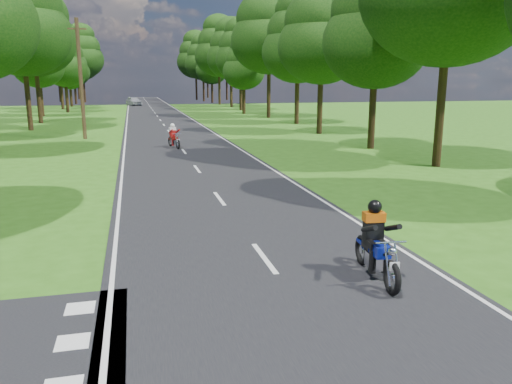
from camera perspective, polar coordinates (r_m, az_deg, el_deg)
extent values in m
plane|color=#2D5F15|center=(9.60, 4.05, -11.63)|extent=(160.00, 160.00, 0.00)
cube|color=black|center=(58.52, -11.22, 8.50)|extent=(7.00, 140.00, 0.02)
cube|color=silver|center=(11.37, 0.95, -7.53)|extent=(0.12, 2.00, 0.01)
cube|color=silver|center=(17.00, -4.20, -0.74)|extent=(0.12, 2.00, 0.01)
cube|color=silver|center=(22.82, -6.74, 2.63)|extent=(0.12, 2.00, 0.01)
cube|color=silver|center=(28.72, -8.25, 4.63)|extent=(0.12, 2.00, 0.01)
cube|color=silver|center=(34.65, -9.25, 5.94)|extent=(0.12, 2.00, 0.01)
cube|color=silver|center=(40.60, -9.96, 6.87)|extent=(0.12, 2.00, 0.01)
cube|color=silver|center=(46.57, -10.48, 7.56)|extent=(0.12, 2.00, 0.01)
cube|color=silver|center=(52.54, -10.89, 8.09)|extent=(0.12, 2.00, 0.01)
cube|color=silver|center=(58.52, -11.22, 8.51)|extent=(0.12, 2.00, 0.01)
cube|color=silver|center=(64.50, -11.49, 8.86)|extent=(0.12, 2.00, 0.01)
cube|color=silver|center=(70.48, -11.71, 9.14)|extent=(0.12, 2.00, 0.01)
cube|color=silver|center=(76.47, -11.90, 9.38)|extent=(0.12, 2.00, 0.01)
cube|color=silver|center=(82.46, -12.06, 9.59)|extent=(0.12, 2.00, 0.01)
cube|color=silver|center=(88.45, -12.20, 9.77)|extent=(0.12, 2.00, 0.01)
cube|color=silver|center=(94.44, -12.32, 9.92)|extent=(0.12, 2.00, 0.01)
cube|color=silver|center=(100.43, -12.43, 10.06)|extent=(0.12, 2.00, 0.01)
cube|color=silver|center=(106.43, -12.52, 10.18)|extent=(0.12, 2.00, 0.01)
cube|color=silver|center=(112.42, -12.61, 10.29)|extent=(0.12, 2.00, 0.01)
cube|color=silver|center=(118.42, -12.68, 10.39)|extent=(0.12, 2.00, 0.01)
cube|color=silver|center=(124.41, -12.75, 10.48)|extent=(0.12, 2.00, 0.01)
cube|color=silver|center=(58.45, -14.49, 8.35)|extent=(0.10, 140.00, 0.01)
cube|color=silver|center=(58.76, -7.97, 8.65)|extent=(0.10, 140.00, 0.01)
cube|color=silver|center=(8.45, -20.22, -15.78)|extent=(0.50, 0.50, 0.01)
cube|color=silver|center=(9.53, -19.46, -12.40)|extent=(0.50, 0.50, 0.01)
cylinder|color=black|center=(44.69, -24.56, 9.19)|extent=(0.40, 0.40, 4.32)
ellipsoid|color=#0E330B|center=(44.80, -25.20, 15.97)|extent=(7.56, 7.56, 6.42)
ellipsoid|color=#0E330B|center=(45.01, -25.46, 18.63)|extent=(6.48, 6.48, 5.51)
cylinder|color=black|center=(52.15, -23.56, 9.65)|extent=(0.40, 0.40, 4.40)
ellipsoid|color=#0E330B|center=(52.25, -24.10, 15.58)|extent=(7.71, 7.71, 6.55)
ellipsoid|color=#0E330B|center=(52.45, -24.31, 17.91)|extent=(6.60, 6.60, 5.61)
cylinder|color=black|center=(61.94, -23.30, 9.42)|extent=(0.40, 0.40, 3.20)
ellipsoid|color=#0E330B|center=(61.91, -23.62, 13.05)|extent=(5.60, 5.60, 4.76)
ellipsoid|color=#0E330B|center=(61.97, -23.75, 14.49)|extent=(4.80, 4.80, 4.08)
ellipsoid|color=#0E330B|center=(62.07, -23.88, 15.92)|extent=(3.60, 3.60, 3.06)
cylinder|color=black|center=(68.98, -20.79, 9.85)|extent=(0.40, 0.40, 3.22)
ellipsoid|color=#0E330B|center=(68.96, -21.05, 13.13)|extent=(5.64, 5.64, 4.79)
ellipsoid|color=#0E330B|center=(69.02, -21.15, 14.43)|extent=(4.83, 4.83, 4.11)
ellipsoid|color=#0E330B|center=(69.11, -21.26, 15.73)|extent=(3.62, 3.62, 3.08)
cylinder|color=black|center=(76.86, -21.29, 10.15)|extent=(0.40, 0.40, 3.61)
ellipsoid|color=#0E330B|center=(76.87, -21.56, 13.46)|extent=(6.31, 6.31, 5.37)
ellipsoid|color=#0E330B|center=(76.94, -21.67, 14.76)|extent=(5.41, 5.41, 4.60)
ellipsoid|color=#0E330B|center=(77.05, -21.78, 16.06)|extent=(4.06, 4.06, 3.45)
cylinder|color=black|center=(84.60, -20.37, 10.05)|extent=(0.40, 0.40, 2.67)
ellipsoid|color=#0E330B|center=(84.57, -20.54, 12.27)|extent=(4.67, 4.67, 3.97)
ellipsoid|color=#0E330B|center=(84.59, -20.61, 13.15)|extent=(4.00, 4.00, 3.40)
ellipsoid|color=#0E330B|center=(84.63, -20.68, 14.02)|extent=(3.00, 3.00, 2.55)
cylinder|color=black|center=(93.73, -19.92, 10.38)|extent=(0.40, 0.40, 3.09)
ellipsoid|color=#0E330B|center=(93.71, -20.10, 12.70)|extent=(5.40, 5.40, 4.59)
ellipsoid|color=#0E330B|center=(93.74, -20.17, 13.62)|extent=(4.63, 4.63, 3.93)
ellipsoid|color=#0E330B|center=(93.80, -20.24, 14.53)|extent=(3.47, 3.47, 2.95)
cylinder|color=black|center=(100.11, -19.03, 10.94)|extent=(0.40, 0.40, 4.48)
ellipsoid|color=#0E330B|center=(100.17, -19.26, 14.09)|extent=(7.84, 7.84, 6.66)
ellipsoid|color=#0E330B|center=(100.28, -19.35, 15.33)|extent=(6.72, 6.72, 5.71)
ellipsoid|color=#0E330B|center=(100.43, -19.45, 16.57)|extent=(5.04, 5.04, 4.28)
cylinder|color=black|center=(109.15, -19.18, 10.91)|extent=(0.40, 0.40, 4.09)
ellipsoid|color=#0E330B|center=(109.18, -19.37, 13.55)|extent=(7.16, 7.16, 6.09)
ellipsoid|color=#0E330B|center=(109.25, -19.45, 14.59)|extent=(6.14, 6.14, 5.22)
ellipsoid|color=#0E330B|center=(109.36, -19.53, 15.63)|extent=(4.61, 4.61, 3.92)
cylinder|color=black|center=(24.78, 20.27, 7.99)|extent=(0.40, 0.40, 4.56)
cylinder|color=black|center=(30.34, 13.11, 8.13)|extent=(0.40, 0.40, 3.49)
ellipsoid|color=#0E330B|center=(30.34, 13.53, 16.25)|extent=(6.12, 6.12, 5.20)
ellipsoid|color=#0E330B|center=(30.51, 13.70, 19.44)|extent=(5.24, 5.24, 4.46)
cylinder|color=black|center=(38.51, 7.30, 9.37)|extent=(0.40, 0.40, 3.69)
ellipsoid|color=#0E330B|center=(38.54, 7.50, 16.14)|extent=(6.46, 6.46, 5.49)
ellipsoid|color=#0E330B|center=(38.69, 7.58, 18.80)|extent=(5.54, 5.54, 4.71)
cylinder|color=black|center=(47.20, 4.69, 10.04)|extent=(0.40, 0.40, 3.74)
ellipsoid|color=#0E330B|center=(47.22, 4.79, 15.63)|extent=(6.55, 6.55, 5.57)
ellipsoid|color=#0E330B|center=(47.35, 4.83, 17.84)|extent=(5.62, 5.62, 4.77)
ellipsoid|color=#0E330B|center=(47.56, 4.88, 20.03)|extent=(4.21, 4.21, 3.58)
cylinder|color=black|center=(54.99, 1.46, 10.90)|extent=(0.40, 0.40, 4.64)
ellipsoid|color=#0E330B|center=(55.12, 1.49, 16.85)|extent=(8.12, 8.12, 6.91)
ellipsoid|color=#0E330B|center=(55.34, 1.51, 19.18)|extent=(6.96, 6.96, 5.92)
cylinder|color=black|center=(61.74, -1.39, 10.27)|extent=(0.40, 0.40, 2.91)
ellipsoid|color=#0E330B|center=(61.70, -1.41, 13.60)|extent=(5.09, 5.09, 4.33)
ellipsoid|color=#0E330B|center=(61.74, -1.42, 14.91)|extent=(4.36, 4.36, 3.71)
ellipsoid|color=#0E330B|center=(61.81, -1.42, 16.23)|extent=(3.27, 3.27, 2.78)
cylinder|color=black|center=(69.28, -1.75, 10.92)|extent=(0.40, 0.40, 3.88)
ellipsoid|color=#0E330B|center=(69.31, -1.77, 14.87)|extent=(6.78, 6.78, 5.77)
ellipsoid|color=#0E330B|center=(69.41, -1.79, 16.43)|extent=(5.81, 5.81, 4.94)
ellipsoid|color=#0E330B|center=(69.56, -1.80, 17.98)|extent=(4.36, 4.36, 3.71)
cylinder|color=black|center=(77.64, -2.84, 11.20)|extent=(0.40, 0.40, 4.18)
ellipsoid|color=#0E330B|center=(77.69, -2.88, 15.00)|extent=(7.31, 7.31, 6.21)
ellipsoid|color=#0E330B|center=(77.80, -2.90, 16.50)|extent=(6.27, 6.27, 5.33)
ellipsoid|color=#0E330B|center=(77.97, -2.92, 17.99)|extent=(4.70, 4.70, 4.00)
cylinder|color=black|center=(86.40, -4.20, 11.47)|extent=(0.40, 0.40, 4.63)
ellipsoid|color=#0E330B|center=(86.48, -4.26, 15.25)|extent=(8.11, 8.11, 6.89)
ellipsoid|color=#0E330B|center=(86.61, -4.29, 16.75)|extent=(6.95, 6.95, 5.91)
ellipsoid|color=#0E330B|center=(86.81, -4.31, 18.23)|extent=(5.21, 5.21, 4.43)
cylinder|color=black|center=(93.58, -5.03, 11.15)|extent=(0.40, 0.40, 3.36)
ellipsoid|color=#0E330B|center=(93.57, -5.08, 13.69)|extent=(5.88, 5.88, 5.00)
ellipsoid|color=#0E330B|center=(93.62, -5.10, 14.69)|extent=(5.04, 5.04, 4.29)
ellipsoid|color=#0E330B|center=(93.70, -5.12, 15.69)|extent=(3.78, 3.78, 3.21)
cylinder|color=black|center=(100.64, -6.00, 11.44)|extent=(0.40, 0.40, 4.09)
ellipsoid|color=#0E330B|center=(100.67, -6.06, 14.30)|extent=(7.15, 7.15, 6.08)
ellipsoid|color=#0E330B|center=(100.76, -6.09, 15.43)|extent=(6.13, 6.13, 5.21)
ellipsoid|color=#0E330B|center=(100.88, -6.12, 16.56)|extent=(4.60, 4.60, 3.91)
cylinder|color=black|center=(108.27, -6.82, 11.60)|extent=(0.40, 0.40, 4.48)
ellipsoid|color=#0E330B|center=(108.32, -6.90, 14.51)|extent=(7.84, 7.84, 6.66)
ellipsoid|color=#0E330B|center=(108.42, -6.93, 15.67)|extent=(6.72, 6.72, 5.71)
ellipsoid|color=#0E330B|center=(108.57, -6.96, 16.82)|extent=(5.04, 5.04, 4.28)
cylinder|color=black|center=(118.87, -19.61, 10.90)|extent=(0.40, 0.40, 3.84)
ellipsoid|color=#0E330B|center=(118.89, -19.78, 13.17)|extent=(6.72, 6.72, 5.71)
ellipsoid|color=#0E330B|center=(118.95, -19.84, 14.07)|extent=(5.76, 5.76, 4.90)
ellipsoid|color=#0E330B|center=(119.03, -19.91, 14.97)|extent=(4.32, 4.32, 3.67)
cylinder|color=black|center=(121.63, -5.53, 11.65)|extent=(0.40, 0.40, 4.16)
ellipsoid|color=#0E330B|center=(121.66, -5.58, 14.06)|extent=(7.28, 7.28, 6.19)
ellipsoid|color=#0E330B|center=(121.74, -5.60, 15.02)|extent=(6.24, 6.24, 5.30)
ellipsoid|color=#0E330B|center=(121.84, -5.62, 15.97)|extent=(4.68, 4.68, 3.98)
cylinder|color=black|center=(104.19, -21.49, 10.53)|extent=(0.40, 0.40, 3.52)
ellipsoid|color=#0E330B|center=(104.19, -21.69, 12.91)|extent=(6.16, 6.16, 5.24)
ellipsoid|color=#0E330B|center=(104.24, -21.77, 13.85)|extent=(5.28, 5.28, 4.49)
ellipsoid|color=#0E330B|center=(104.32, -21.84, 14.79)|extent=(3.96, 3.96, 3.37)
cylinder|color=black|center=(108.15, -3.36, 11.66)|extent=(0.40, 0.40, 4.48)
ellipsoid|color=#0E330B|center=(108.20, -3.39, 14.58)|extent=(7.84, 7.84, 6.66)
ellipsoid|color=#0E330B|center=(108.30, -3.41, 15.74)|extent=(6.72, 6.72, 5.71)
ellipsoid|color=#0E330B|center=(108.45, -3.43, 16.89)|extent=(5.04, 5.04, 4.28)
cylinder|color=#382616|center=(36.47, -19.39, 11.99)|extent=(0.26, 0.26, 8.00)
cube|color=#382616|center=(36.62, -19.78, 17.15)|extent=(1.20, 0.10, 0.10)
imported|color=silver|center=(84.93, -13.79, 10.06)|extent=(2.84, 4.44, 1.41)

